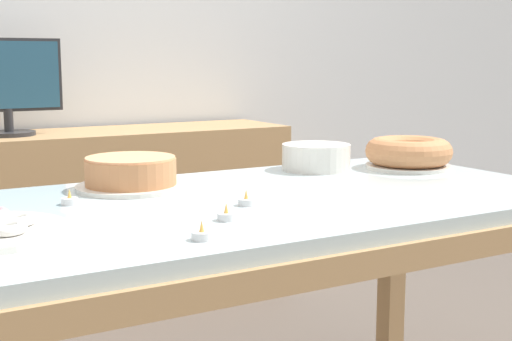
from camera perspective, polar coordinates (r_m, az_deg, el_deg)
name	(u,v)px	position (r m, az deg, el deg)	size (l,w,h in m)	color
wall_back	(53,9)	(3.31, -15.91, 12.32)	(8.00, 0.10, 2.60)	silver
dining_table	(240,234)	(1.76, -1.28, -5.07)	(1.76, 0.87, 0.75)	silver
sideboard	(81,225)	(3.09, -13.82, -4.28)	(1.81, 0.44, 0.79)	tan
computer_monitor	(7,87)	(2.95, -19.30, 6.32)	(0.42, 0.20, 0.38)	#262628
cake_chocolate_round	(131,174)	(1.89, -9.98, -0.27)	(0.29, 0.29, 0.09)	silver
cake_golden_bundt	(409,153)	(2.27, 12.11, 1.36)	(0.27, 0.27, 0.09)	silver
plate_stack	(316,157)	(2.20, 4.83, 1.09)	(0.21, 0.21, 0.08)	silver
tealight_near_front	(70,200)	(1.73, -14.68, -2.33)	(0.04, 0.04, 0.04)	silver
tealight_centre	(246,201)	(1.66, -0.80, -2.47)	(0.04, 0.04, 0.04)	silver
tealight_right_edge	(226,216)	(1.51, -2.40, -3.64)	(0.04, 0.04, 0.04)	silver
tealight_near_cakes	(202,235)	(1.35, -4.36, -5.15)	(0.04, 0.04, 0.04)	silver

